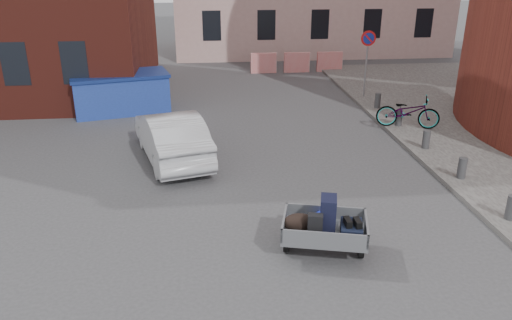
{
  "coord_description": "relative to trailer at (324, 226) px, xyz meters",
  "views": [
    {
      "loc": [
        -0.48,
        -9.96,
        5.37
      ],
      "look_at": [
        0.61,
        0.55,
        1.1
      ],
      "focal_mm": 35.0,
      "sensor_mm": 36.0,
      "label": 1
    }
  ],
  "objects": [
    {
      "name": "trailer",
      "position": [
        0.0,
        0.0,
        0.0
      ],
      "size": [
        1.82,
        1.95,
        1.2
      ],
      "rotation": [
        0.0,
        0.0,
        -0.25
      ],
      "color": "black",
      "rests_on": "ground"
    },
    {
      "name": "bicycle",
      "position": [
        4.51,
        7.14,
        0.05
      ],
      "size": [
        2.17,
        1.35,
        1.08
      ],
      "primitive_type": "imported",
      "rotation": [
        0.0,
        0.0,
        1.24
      ],
      "color": "black",
      "rests_on": "sidewalk"
    },
    {
      "name": "dumpster",
      "position": [
        -5.31,
        10.42,
        0.13
      ],
      "size": [
        3.81,
        2.59,
        1.46
      ],
      "rotation": [
        0.0,
        0.0,
        0.25
      ],
      "color": "#223EA3",
      "rests_on": "ground"
    },
    {
      "name": "no_parking_sign",
      "position": [
        4.31,
        11.24,
        1.41
      ],
      "size": [
        0.6,
        0.09,
        2.65
      ],
      "color": "gray",
      "rests_on": "sidewalk"
    },
    {
      "name": "barriers",
      "position": [
        2.51,
        16.75,
        -0.11
      ],
      "size": [
        4.7,
        0.18,
        1.0
      ],
      "color": "red",
      "rests_on": "ground"
    },
    {
      "name": "bollards",
      "position": [
        4.31,
        5.15,
        -0.21
      ],
      "size": [
        0.22,
        9.02,
        0.55
      ],
      "color": "#3A3A3D",
      "rests_on": "sidewalk"
    },
    {
      "name": "silver_car",
      "position": [
        -3.18,
        5.37,
        0.09
      ],
      "size": [
        2.54,
        4.48,
        1.4
      ],
      "primitive_type": "imported",
      "rotation": [
        0.0,
        0.0,
        3.41
      ],
      "color": "#B7B9BF",
      "rests_on": "ground"
    },
    {
      "name": "ground",
      "position": [
        -1.69,
        1.75,
        -0.61
      ],
      "size": [
        120.0,
        120.0,
        0.0
      ],
      "primitive_type": "plane",
      "color": "#38383A",
      "rests_on": "ground"
    }
  ]
}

